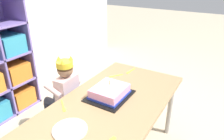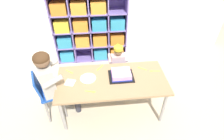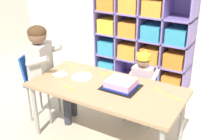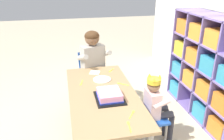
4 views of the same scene
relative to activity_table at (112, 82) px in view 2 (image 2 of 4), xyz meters
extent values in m
plane|color=beige|center=(0.00, 0.00, -0.54)|extent=(16.00, 16.00, 0.00)
cube|color=#7F6BB2|center=(-0.26, 1.59, 0.10)|extent=(1.34, 0.01, 1.29)
cube|color=#7F6BB2|center=(-0.92, 1.40, 0.10)|extent=(0.02, 0.38, 1.29)
cube|color=#7F6BB2|center=(-0.59, 1.40, 0.10)|extent=(0.02, 0.38, 1.29)
cube|color=#7F6BB2|center=(-0.26, 1.40, 0.10)|extent=(0.02, 0.38, 1.29)
cube|color=#7F6BB2|center=(0.07, 1.40, 0.10)|extent=(0.02, 0.38, 1.29)
cube|color=#7F6BB2|center=(0.40, 1.40, 0.10)|extent=(0.02, 0.38, 1.29)
cube|color=#7F6BB2|center=(-0.26, 1.40, -0.53)|extent=(1.34, 0.38, 0.02)
cube|color=#7F6BB2|center=(-0.26, 1.40, -0.22)|extent=(1.34, 0.38, 0.02)
cube|color=#7F6BB2|center=(-0.26, 1.40, 0.10)|extent=(1.34, 0.38, 0.02)
cube|color=#7F6BB2|center=(-0.26, 1.40, 0.42)|extent=(1.34, 0.38, 0.02)
cube|color=teal|center=(-0.76, 1.38, -0.43)|extent=(0.25, 0.30, 0.19)
cube|color=teal|center=(-0.10, 1.38, -0.43)|extent=(0.25, 0.30, 0.19)
cube|color=orange|center=(0.24, 1.38, -0.43)|extent=(0.25, 0.30, 0.19)
cube|color=teal|center=(-0.76, 1.38, -0.11)|extent=(0.25, 0.30, 0.19)
cube|color=orange|center=(-0.43, 1.38, -0.11)|extent=(0.25, 0.30, 0.19)
cube|color=orange|center=(-0.10, 1.38, -0.11)|extent=(0.25, 0.30, 0.19)
cube|color=orange|center=(0.24, 1.38, -0.11)|extent=(0.25, 0.30, 0.19)
cube|color=yellow|center=(-0.76, 1.38, 0.21)|extent=(0.25, 0.30, 0.19)
cube|color=orange|center=(-0.43, 1.38, 0.21)|extent=(0.25, 0.30, 0.19)
cube|color=teal|center=(-0.10, 1.38, 0.21)|extent=(0.25, 0.30, 0.19)
cube|color=teal|center=(0.24, 1.38, 0.21)|extent=(0.25, 0.30, 0.19)
cube|color=orange|center=(-0.76, 1.38, 0.53)|extent=(0.25, 0.30, 0.19)
cube|color=orange|center=(-0.43, 1.38, 0.53)|extent=(0.25, 0.30, 0.19)
cube|color=orange|center=(-0.10, 1.38, 0.53)|extent=(0.25, 0.30, 0.19)
cube|color=#A37F56|center=(0.00, 0.00, 0.04)|extent=(1.44, 0.69, 0.03)
cylinder|color=#9E9993|center=(-0.66, -0.28, -0.26)|extent=(0.04, 0.04, 0.56)
cylinder|color=#9E9993|center=(0.66, -0.28, -0.26)|extent=(0.04, 0.04, 0.56)
cylinder|color=#9E9993|center=(-0.66, 0.28, -0.26)|extent=(0.04, 0.04, 0.56)
cylinder|color=#9E9993|center=(0.66, 0.28, -0.26)|extent=(0.04, 0.04, 0.56)
cube|color=#1E4CA8|center=(0.15, 0.49, -0.21)|extent=(0.36, 0.31, 0.03)
cube|color=#1E4CA8|center=(0.15, 0.35, -0.08)|extent=(0.32, 0.07, 0.24)
cylinder|color=gray|center=(0.29, 0.61, -0.38)|extent=(0.02, 0.02, 0.32)
cylinder|color=gray|center=(0.00, 0.60, -0.38)|extent=(0.02, 0.02, 0.32)
cylinder|color=gray|center=(0.30, 0.37, -0.38)|extent=(0.02, 0.02, 0.32)
cylinder|color=gray|center=(0.01, 0.36, -0.38)|extent=(0.02, 0.02, 0.32)
cube|color=beige|center=(0.15, 0.50, -0.06)|extent=(0.21, 0.12, 0.29)
sphere|color=#997051|center=(0.15, 0.50, 0.16)|extent=(0.13, 0.13, 0.13)
ellipsoid|color=#472D19|center=(0.15, 0.50, 0.18)|extent=(0.14, 0.14, 0.10)
cylinder|color=yellow|center=(0.15, 0.50, 0.21)|extent=(0.14, 0.14, 0.05)
cone|color=yellow|center=(0.15, 0.56, 0.25)|extent=(0.04, 0.04, 0.04)
cone|color=yellow|center=(0.20, 0.47, 0.25)|extent=(0.04, 0.04, 0.04)
cone|color=yellow|center=(0.10, 0.47, 0.25)|extent=(0.04, 0.04, 0.04)
cylinder|color=#33333D|center=(0.21, 0.60, -0.18)|extent=(0.08, 0.21, 0.07)
cylinder|color=#33333D|center=(0.08, 0.60, -0.18)|extent=(0.08, 0.21, 0.07)
cylinder|color=#33333D|center=(0.20, 0.71, -0.37)|extent=(0.06, 0.06, 0.34)
cylinder|color=#33333D|center=(0.08, 0.70, -0.37)|extent=(0.06, 0.06, 0.34)
cylinder|color=beige|center=(0.27, 0.54, 0.01)|extent=(0.05, 0.17, 0.10)
cylinder|color=beige|center=(0.02, 0.53, 0.01)|extent=(0.05, 0.17, 0.10)
cube|color=#1E4CA8|center=(-0.82, 0.01, -0.10)|extent=(0.37, 0.39, 0.03)
cube|color=#1E4CA8|center=(-0.95, -0.03, 0.06)|extent=(0.15, 0.30, 0.30)
cylinder|color=gray|center=(-0.67, -0.08, -0.33)|extent=(0.02, 0.02, 0.43)
cylinder|color=gray|center=(-0.74, 0.17, -0.33)|extent=(0.02, 0.02, 0.43)
cylinder|color=gray|center=(-0.89, -0.14, -0.33)|extent=(0.02, 0.02, 0.43)
cylinder|color=gray|center=(-0.97, 0.10, -0.33)|extent=(0.02, 0.02, 0.43)
cube|color=#B2ADA3|center=(-0.82, 0.01, 0.11)|extent=(0.24, 0.33, 0.42)
sphere|color=brown|center=(-0.82, 0.01, 0.42)|extent=(0.19, 0.19, 0.19)
ellipsoid|color=#472D19|center=(-0.82, 0.01, 0.45)|extent=(0.19, 0.19, 0.14)
cylinder|color=#33333D|center=(-0.65, -0.03, -0.07)|extent=(0.32, 0.19, 0.10)
cylinder|color=#33333D|center=(-0.70, 0.15, -0.07)|extent=(0.32, 0.19, 0.10)
cylinder|color=#33333D|center=(-0.50, 0.02, -0.32)|extent=(0.08, 0.08, 0.45)
cylinder|color=#33333D|center=(-0.56, 0.19, -0.32)|extent=(0.08, 0.08, 0.45)
cylinder|color=#B2ADA3|center=(-0.71, -0.13, 0.21)|extent=(0.26, 0.14, 0.14)
cylinder|color=#B2ADA3|center=(-0.81, 0.19, 0.21)|extent=(0.26, 0.14, 0.14)
cube|color=black|center=(0.13, 0.05, 0.06)|extent=(0.33, 0.28, 0.01)
cube|color=#EF9EC6|center=(0.13, 0.05, 0.10)|extent=(0.25, 0.22, 0.07)
cube|color=#283DB2|center=(0.13, 0.05, 0.07)|extent=(0.26, 0.23, 0.02)
cylinder|color=#EFCC4C|center=(0.16, 0.07, 0.15)|extent=(0.01, 0.01, 0.04)
cylinder|color=white|center=(-0.31, 0.05, 0.06)|extent=(0.21, 0.21, 0.01)
cube|color=white|center=(-0.54, 0.00, 0.05)|extent=(0.15, 0.15, 0.00)
cube|color=yellow|center=(0.63, 0.11, 0.05)|extent=(0.10, 0.02, 0.00)
cube|color=yellow|center=(0.56, 0.12, 0.05)|extent=(0.04, 0.02, 0.00)
cube|color=yellow|center=(-0.30, -0.18, 0.05)|extent=(0.09, 0.03, 0.00)
cube|color=yellow|center=(-0.24, -0.20, 0.05)|extent=(0.04, 0.03, 0.00)
cube|color=yellow|center=(0.46, 0.17, 0.05)|extent=(0.09, 0.06, 0.00)
cube|color=yellow|center=(0.41, 0.21, 0.05)|extent=(0.04, 0.04, 0.00)
cube|color=yellow|center=(-0.13, 0.28, 0.05)|extent=(0.07, 0.09, 0.00)
cube|color=yellow|center=(-0.18, 0.22, 0.05)|extent=(0.04, 0.04, 0.00)
cube|color=yellow|center=(-0.58, 0.23, 0.05)|extent=(0.08, 0.06, 0.00)
cube|color=yellow|center=(-0.53, 0.19, 0.05)|extent=(0.04, 0.04, 0.00)
camera|label=1|loc=(-1.01, -0.66, 0.89)|focal=33.70mm
camera|label=2|loc=(-0.18, -1.75, 1.66)|focal=29.12mm
camera|label=3|loc=(1.17, -1.96, 1.25)|focal=44.59mm
camera|label=4|loc=(2.03, -0.34, 1.17)|focal=36.19mm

